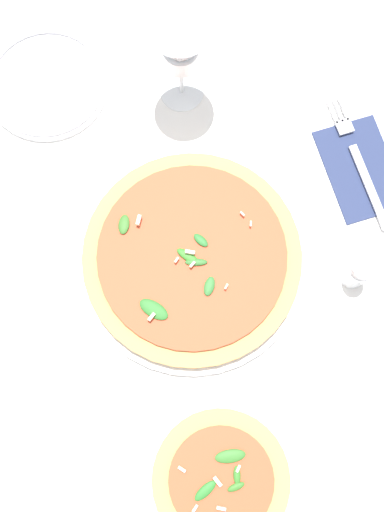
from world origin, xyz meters
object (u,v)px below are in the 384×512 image
pizza_personal_side (221,479)px  wine_glass (181,48)px  pizza_arugula_main (192,258)px  shaker_pepper (357,273)px  fork (359,162)px  side_plate_white (47,83)px

pizza_personal_side → wine_glass: bearing=3.6°
wine_glass → pizza_personal_side: bearing=-176.4°
pizza_arugula_main → shaker_pepper: size_ratio=4.99×
pizza_personal_side → shaker_pepper: 0.34m
wine_glass → fork: 0.32m
side_plate_white → pizza_arugula_main: bearing=-143.0°
pizza_arugula_main → pizza_personal_side: size_ratio=1.65×
side_plate_white → shaker_pepper: size_ratio=2.88×
pizza_arugula_main → fork: (0.14, -0.26, -0.01)m
wine_glass → side_plate_white: wine_glass is taller
pizza_personal_side → wine_glass: 0.59m
pizza_arugula_main → pizza_personal_side: (-0.30, -0.03, -0.00)m
side_plate_white → fork: bearing=-107.1°
wine_glass → fork: wine_glass is taller
pizza_arugula_main → side_plate_white: (0.29, 0.22, -0.01)m
pizza_arugula_main → fork: pizza_arugula_main is taller
pizza_personal_side → side_plate_white: (0.59, 0.25, -0.01)m
pizza_personal_side → fork: (0.45, -0.23, -0.01)m
wine_glass → fork: (-0.13, -0.27, -0.11)m
pizza_personal_side → wine_glass: wine_glass is taller
pizza_personal_side → shaker_pepper: (0.27, -0.20, 0.02)m
pizza_arugula_main → shaker_pepper: shaker_pepper is taller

